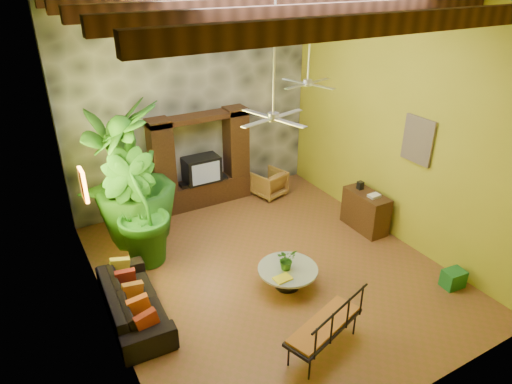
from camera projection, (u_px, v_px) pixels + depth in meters
ground at (268, 268)px, 8.92m from camera, size 7.00×7.00×0.00m
back_wall at (191, 101)px, 10.51m from camera, size 6.00×0.02×5.00m
left_wall at (90, 187)px, 6.46m from camera, size 0.02×7.00×5.00m
right_wall at (398, 122)px, 9.13m from camera, size 0.02×7.00×5.00m
stone_accent_wall at (192, 101)px, 10.46m from camera, size 5.98×0.10×4.98m
ceiling_beams at (272, 5)px, 6.77m from camera, size 5.95×5.36×0.22m
entertainment_center at (201, 167)px, 10.92m from camera, size 2.40×0.55×2.30m
ceiling_fan_front at (274, 104)px, 6.99m from camera, size 1.28×1.28×1.86m
ceiling_fan_back at (308, 72)px, 9.03m from camera, size 1.28×1.28×1.86m
wall_art_mask at (83, 185)px, 7.44m from camera, size 0.06×0.32×0.55m
wall_art_painting at (418, 140)px, 8.73m from camera, size 0.06×0.70×0.90m
sofa at (134, 301)px, 7.57m from camera, size 0.94×2.19×0.63m
wicker_armchair at (269, 183)px, 11.59m from camera, size 0.88×0.89×0.67m
tall_plant_a at (115, 177)px, 9.38m from camera, size 1.73×1.77×2.81m
tall_plant_b at (137, 210)px, 8.66m from camera, size 1.58×1.61×2.28m
tall_plant_c at (133, 175)px, 9.24m from camera, size 1.97×1.97×3.00m
coffee_table at (288, 275)px, 8.31m from camera, size 1.09×1.09×0.40m
centerpiece_plant at (286, 259)px, 8.15m from camera, size 0.40×0.36×0.39m
yellow_tray at (283, 278)px, 7.95m from camera, size 0.32×0.23×0.03m
iron_bench at (327, 325)px, 6.74m from camera, size 1.50×0.94×0.57m
side_console at (365, 211)px, 10.08m from camera, size 0.50×1.09×0.87m
green_bin at (453, 279)px, 8.34m from camera, size 0.42×0.33×0.34m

